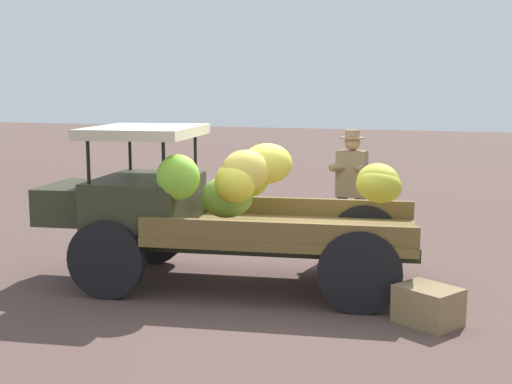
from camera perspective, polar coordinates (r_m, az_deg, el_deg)
ground_plane at (r=8.27m, az=1.31°, el=-7.88°), size 60.00×60.00×0.00m
truck at (r=8.27m, az=-3.72°, el=-1.09°), size 4.60×2.25×1.88m
farmer at (r=9.74m, az=7.84°, el=0.62°), size 0.52×0.47×1.76m
wooden_crate at (r=7.23m, az=13.96°, el=-9.03°), size 0.74×0.69×0.38m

